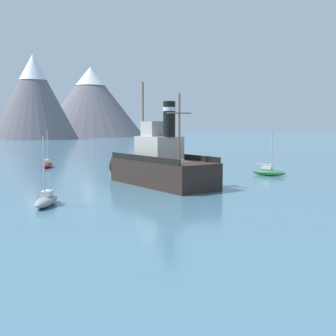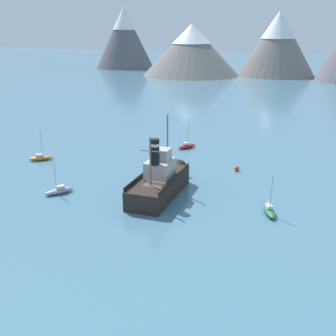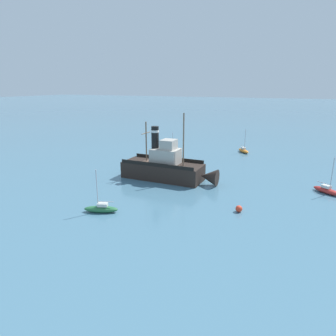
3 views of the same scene
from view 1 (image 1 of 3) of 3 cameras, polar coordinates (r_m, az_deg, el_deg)
ground_plane at (r=38.40m, az=1.11°, el=-2.64°), size 600.00×600.00×0.00m
old_tugboat at (r=40.08m, az=-1.34°, el=0.36°), size 4.50×14.42×9.90m
sailboat_grey at (r=30.84m, az=-16.15°, el=-4.19°), size 3.16×3.70×4.90m
sailboat_green at (r=48.43m, az=13.48°, el=-0.51°), size 2.39×3.94×4.90m
sailboat_red at (r=58.12m, az=-16.02°, el=0.47°), size 3.05×3.76×4.90m
mooring_buoy at (r=54.65m, az=-2.10°, el=0.31°), size 0.76×0.76×0.76m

